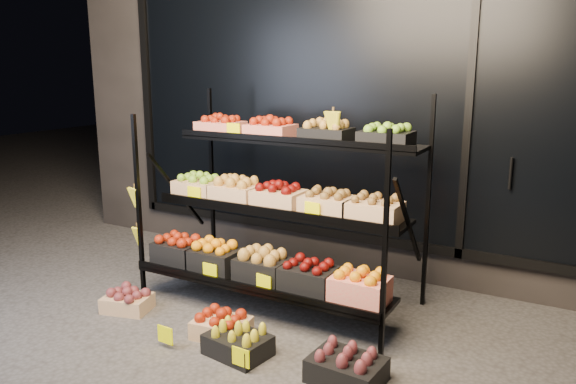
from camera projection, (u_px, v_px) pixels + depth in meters
The scene contains 9 objects.
ground at pixel (235, 334), 3.99m from camera, with size 24.00×24.00×0.00m, color #514F4C.
building at pixel (373, 77), 5.81m from camera, with size 6.00×2.08×3.50m.
display_rack at pixel (275, 208), 4.33m from camera, with size 2.18×1.02×1.66m.
tag_floor_a at pixel (165, 340), 3.77m from camera, with size 0.13×0.01×0.12m, color #F7F600.
tag_floor_b at pixel (241, 363), 3.48m from camera, with size 0.13×0.01×0.12m, color #F7F600.
floor_crate_left at pixel (127, 300), 4.35m from camera, with size 0.40×0.33×0.18m.
floor_crate_midleft at pixel (238, 341), 3.68m from camera, with size 0.44×0.36×0.20m.
floor_crate_midright at pixel (222, 325), 3.93m from camera, with size 0.41×0.32×0.19m.
floor_crate_right at pixel (347, 366), 3.37m from camera, with size 0.45×0.35×0.21m.
Camera 1 is at (2.11, -3.02, 1.87)m, focal length 35.00 mm.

